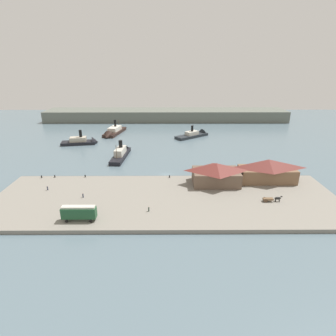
% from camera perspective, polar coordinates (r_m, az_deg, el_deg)
% --- Properties ---
extents(ground_plane, '(320.00, 320.00, 0.00)m').
position_cam_1_polar(ground_plane, '(108.18, -0.41, -1.45)').
color(ground_plane, slate).
extents(quay_promenade, '(110.00, 36.00, 1.20)m').
position_cam_1_polar(quay_promenade, '(87.98, -0.42, -6.58)').
color(quay_promenade, gray).
rests_on(quay_promenade, ground).
extents(seawall_edge, '(110.00, 0.80, 1.00)m').
position_cam_1_polar(seawall_edge, '(104.67, -0.41, -1.95)').
color(seawall_edge, '#666159').
rests_on(seawall_edge, ground).
extents(ferry_shed_central_terminal, '(16.39, 10.75, 7.69)m').
position_cam_1_polar(ferry_shed_central_terminal, '(97.62, 9.97, -1.11)').
color(ferry_shed_central_terminal, brown).
rests_on(ferry_shed_central_terminal, quay_promenade).
extents(ferry_shed_east_terminal, '(20.00, 8.83, 8.27)m').
position_cam_1_polar(ferry_shed_east_terminal, '(104.51, 19.97, -0.42)').
color(ferry_shed_east_terminal, brown).
rests_on(ferry_shed_east_terminal, quay_promenade).
extents(street_tram, '(9.25, 2.45, 4.37)m').
position_cam_1_polar(street_tram, '(78.62, -18.05, -8.72)').
color(street_tram, '#1E4C2D').
rests_on(street_tram, quay_promenade).
extents(horse_cart, '(5.92, 1.34, 1.87)m').
position_cam_1_polar(horse_cart, '(91.00, 20.77, -6.00)').
color(horse_cart, brown).
rests_on(horse_cart, quay_promenade).
extents(pedestrian_near_west_shed, '(0.39, 0.39, 1.58)m').
position_cam_1_polar(pedestrian_near_west_shed, '(80.17, -4.02, -8.52)').
color(pedestrian_near_west_shed, '#3D4C42').
rests_on(pedestrian_near_west_shed, quay_promenade).
extents(pedestrian_at_waters_edge, '(0.39, 0.39, 1.59)m').
position_cam_1_polar(pedestrian_at_waters_edge, '(101.09, -23.77, -3.84)').
color(pedestrian_at_waters_edge, '#33384C').
rests_on(pedestrian_at_waters_edge, quay_promenade).
extents(pedestrian_standing_center, '(0.38, 0.38, 1.53)m').
position_cam_1_polar(pedestrian_standing_center, '(91.78, -17.26, -5.47)').
color(pedestrian_standing_center, '#33384C').
rests_on(pedestrian_standing_center, quay_promenade).
extents(mooring_post_center_east, '(0.44, 0.44, 0.90)m').
position_cam_1_polar(mooring_post_center_east, '(111.07, -22.48, -1.60)').
color(mooring_post_center_east, black).
rests_on(mooring_post_center_east, quay_promenade).
extents(mooring_post_west, '(0.44, 0.44, 0.90)m').
position_cam_1_polar(mooring_post_west, '(107.43, -16.85, -1.62)').
color(mooring_post_west, black).
rests_on(mooring_post_west, quay_promenade).
extents(mooring_post_east, '(0.44, 0.44, 0.90)m').
position_cam_1_polar(mooring_post_east, '(112.70, -24.80, -1.64)').
color(mooring_post_east, black).
rests_on(mooring_post_east, quay_promenade).
extents(mooring_post_center_west, '(0.44, 0.44, 0.90)m').
position_cam_1_polar(mooring_post_center_west, '(102.49, 0.30, -1.77)').
color(mooring_post_center_west, black).
rests_on(mooring_post_center_west, quay_promenade).
extents(ferry_approaching_east, '(11.51, 26.58, 10.53)m').
position_cam_1_polar(ferry_approaching_east, '(172.61, -11.39, 7.27)').
color(ferry_approaching_east, black).
rests_on(ferry_approaching_east, ground).
extents(ferry_approaching_west, '(6.84, 24.98, 9.43)m').
position_cam_1_polar(ferry_approaching_west, '(131.28, -9.61, 3.13)').
color(ferry_approaching_west, black).
rests_on(ferry_approaching_west, ground).
extents(ferry_moored_east, '(20.05, 9.40, 9.96)m').
position_cam_1_polar(ferry_moored_east, '(156.43, -17.22, 5.28)').
color(ferry_moored_east, black).
rests_on(ferry_moored_east, ground).
extents(ferry_moored_west, '(22.12, 18.75, 8.98)m').
position_cam_1_polar(ferry_moored_west, '(166.42, 5.79, 6.95)').
color(ferry_moored_west, '#23282D').
rests_on(ferry_moored_west, ground).
extents(far_headland, '(180.00, 24.00, 8.00)m').
position_cam_1_polar(far_headland, '(213.25, -0.39, 10.96)').
color(far_headland, '#60665B').
rests_on(far_headland, ground).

